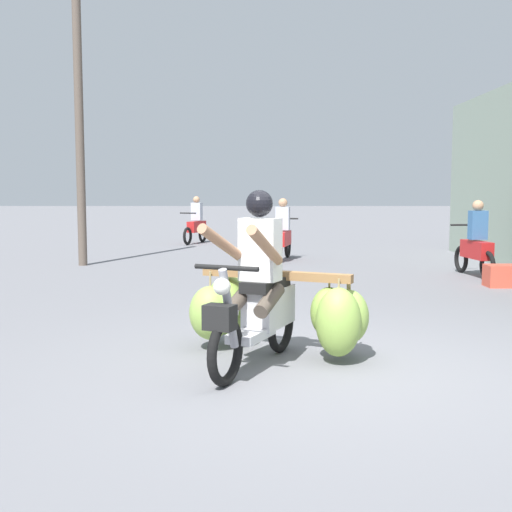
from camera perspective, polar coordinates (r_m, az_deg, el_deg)
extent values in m
plane|color=slate|center=(5.78, 5.79, -10.08)|extent=(120.00, 120.00, 0.00)
torus|color=black|center=(5.31, -2.65, -8.36)|extent=(0.30, 0.54, 0.56)
torus|color=black|center=(6.38, 2.19, -5.96)|extent=(0.30, 0.54, 0.56)
cube|color=silver|center=(5.74, -0.41, -6.87)|extent=(0.45, 0.61, 0.08)
cube|color=silver|center=(6.07, 1.15, -4.45)|extent=(0.52, 0.70, 0.36)
cube|color=black|center=(5.96, 0.85, -2.49)|extent=(0.48, 0.65, 0.10)
cylinder|color=gray|center=(5.29, -2.38, -4.65)|extent=(0.18, 0.29, 0.69)
cylinder|color=black|center=(5.21, -2.59, -1.04)|extent=(0.53, 0.26, 0.04)
sphere|color=silver|center=(5.16, -2.98, -2.68)|extent=(0.14, 0.14, 0.14)
cube|color=black|center=(5.16, -3.17, -5.37)|extent=(0.28, 0.24, 0.20)
cube|color=silver|center=(5.25, -2.67, -5.18)|extent=(0.20, 0.30, 0.04)
cube|color=olive|center=(6.16, 1.69, -1.66)|extent=(1.41, 0.70, 0.08)
cube|color=olive|center=(6.33, 2.31, -1.74)|extent=(1.27, 0.62, 0.06)
ellipsoid|color=#82A645|center=(6.44, -2.63, -4.13)|extent=(0.54, 0.53, 0.45)
cylinder|color=#998459|center=(6.40, -2.64, -1.85)|extent=(0.02, 0.02, 0.12)
ellipsoid|color=#8DB150|center=(6.28, 8.00, -5.18)|extent=(0.41, 0.39, 0.49)
cylinder|color=#998459|center=(6.23, 8.04, -2.41)|extent=(0.02, 0.02, 0.19)
ellipsoid|color=#87AB4A|center=(6.09, 8.18, -5.26)|extent=(0.49, 0.48, 0.50)
cylinder|color=#998459|center=(6.04, 8.22, -2.51)|extent=(0.02, 0.02, 0.15)
ellipsoid|color=#83A746|center=(6.05, 6.42, -4.93)|extent=(0.38, 0.35, 0.47)
cylinder|color=#998459|center=(6.01, 6.45, -2.41)|extent=(0.02, 0.02, 0.13)
ellipsoid|color=#89AD4C|center=(6.73, -2.40, -4.33)|extent=(0.53, 0.49, 0.62)
cylinder|color=#998459|center=(6.68, -2.41, -1.48)|extent=(0.02, 0.02, 0.11)
ellipsoid|color=#89AC4B|center=(6.43, -3.98, -4.98)|extent=(0.51, 0.48, 0.53)
cylinder|color=#998459|center=(6.37, -4.00, -2.12)|extent=(0.02, 0.02, 0.17)
ellipsoid|color=#85A948|center=(5.94, 7.23, -5.76)|extent=(0.46, 0.43, 0.63)
cylinder|color=#998459|center=(5.88, 7.28, -2.51)|extent=(0.02, 0.02, 0.11)
cube|color=silver|center=(5.81, 0.40, 0.57)|extent=(0.40, 0.34, 0.56)
sphere|color=black|center=(5.77, 0.32, 4.61)|extent=(0.24, 0.24, 0.24)
cylinder|color=#9E7051|center=(5.42, 0.85, 0.88)|extent=(0.33, 0.71, 0.39)
cylinder|color=#9E7051|center=(5.58, -2.83, 1.02)|extent=(0.42, 0.68, 0.39)
cylinder|color=#4C4238|center=(5.70, 1.20, -3.89)|extent=(0.30, 0.45, 0.27)
cylinder|color=#4C4238|center=(5.82, -1.35, -3.70)|extent=(0.30, 0.45, 0.27)
torus|color=black|center=(15.29, 2.80, 0.83)|extent=(0.19, 0.52, 0.52)
torus|color=black|center=(14.21, 2.05, 0.45)|extent=(0.19, 0.52, 0.52)
cube|color=red|center=(14.63, 2.38, 1.55)|extent=(0.43, 0.93, 0.32)
cylinder|color=black|center=(15.20, 2.78, 3.29)|extent=(0.50, 0.14, 0.04)
cube|color=#B2B7C6|center=(14.59, 2.37, 3.30)|extent=(0.34, 0.26, 0.52)
sphere|color=tan|center=(14.60, 2.39, 4.68)|extent=(0.20, 0.20, 0.20)
torus|color=black|center=(13.12, 17.52, -0.26)|extent=(0.14, 0.53, 0.52)
torus|color=black|center=(12.12, 19.60, -0.80)|extent=(0.14, 0.53, 0.52)
cube|color=red|center=(12.50, 18.74, 0.52)|extent=(0.34, 0.92, 0.32)
cylinder|color=black|center=(13.02, 17.69, 2.61)|extent=(0.50, 0.09, 0.04)
cube|color=#386699|center=(12.46, 18.85, 2.58)|extent=(0.32, 0.23, 0.52)
sphere|color=tan|center=(12.46, 18.86, 4.19)|extent=(0.20, 0.20, 0.20)
torus|color=black|center=(18.89, -5.98, 1.74)|extent=(0.24, 0.52, 0.52)
torus|color=black|center=(19.90, -4.66, 1.96)|extent=(0.24, 0.52, 0.52)
cube|color=red|center=(19.47, -5.19, 2.58)|extent=(0.52, 0.93, 0.32)
cylinder|color=black|center=(18.91, -5.94, 3.75)|extent=(0.49, 0.19, 0.04)
cube|color=#B2B7C6|center=(19.47, -5.18, 3.90)|extent=(0.35, 0.29, 0.52)
sphere|color=tan|center=(19.44, -5.21, 4.93)|extent=(0.20, 0.20, 0.20)
cube|color=#CC4C38|center=(11.42, 20.82, -1.63)|extent=(0.56, 0.40, 0.36)
cylinder|color=brown|center=(14.23, -15.21, 12.55)|extent=(0.18, 0.18, 6.61)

